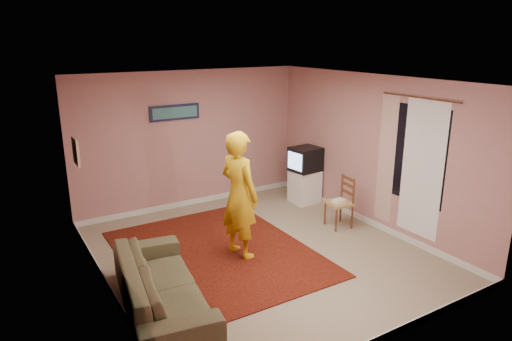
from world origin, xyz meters
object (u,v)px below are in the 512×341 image
chair_b (339,197)px  person (239,195)px  tv_cabinet (305,186)px  sofa (162,286)px  crt_tv (305,159)px  chair_a (301,175)px

chair_b → person: (-1.99, -0.05, 0.41)m
tv_cabinet → person: bearing=-149.0°
sofa → chair_b: bearing=-67.8°
person → tv_cabinet: bearing=-72.3°
person → chair_b: bearing=-101.8°
sofa → tv_cabinet: bearing=-51.7°
chair_b → crt_tv: bearing=176.8°
crt_tv → chair_a: 0.39m
chair_a → sofa: bearing=-155.9°
chair_a → chair_b: bearing=-107.2°
crt_tv → sofa: size_ratio=0.26×
chair_b → person: person is taller
chair_a → chair_b: 1.45m
chair_a → person: person is taller
crt_tv → person: bearing=-154.1°
crt_tv → chair_b: (-0.24, -1.29, -0.34)m
crt_tv → chair_a: size_ratio=1.28×
tv_cabinet → chair_b: bearing=-100.7°
chair_a → tv_cabinet: bearing=-102.9°
chair_a → sofa: chair_a is taller
tv_cabinet → chair_b: (-0.24, -1.29, 0.22)m
sofa → person: size_ratio=1.17×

